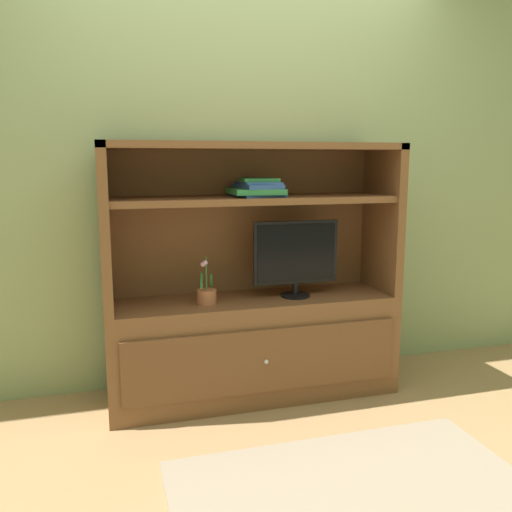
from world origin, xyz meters
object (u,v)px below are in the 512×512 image
tv_monitor (296,256)px  magazine_stack (257,188)px  potted_plant (207,295)px  media_console (253,317)px

tv_monitor → magazine_stack: (-0.22, 0.03, 0.38)m
tv_monitor → potted_plant: size_ratio=1.91×
media_console → magazine_stack: size_ratio=4.91×
tv_monitor → media_console: bearing=170.7°
potted_plant → magazine_stack: size_ratio=0.78×
media_console → tv_monitor: 0.43m
magazine_stack → media_console: bearing=158.1°
tv_monitor → magazine_stack: 0.44m
potted_plant → media_console: bearing=11.2°
media_console → potted_plant: bearing=-168.8°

